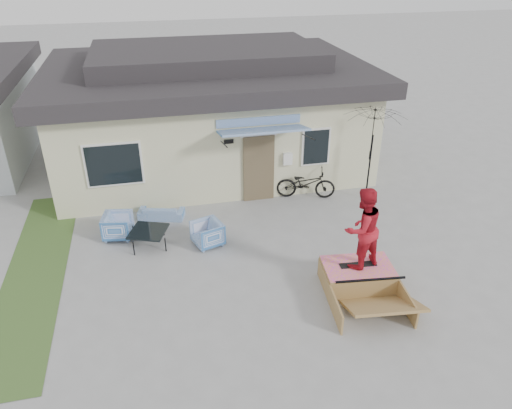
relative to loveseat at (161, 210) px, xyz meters
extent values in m
plane|color=gray|center=(2.04, -3.96, -0.26)|extent=(90.00, 90.00, 0.00)
cube|color=#355324|center=(-3.16, -1.96, -0.25)|extent=(1.40, 8.00, 0.01)
cube|color=beige|center=(2.04, 4.04, 1.24)|extent=(10.00, 7.00, 3.00)
cube|color=black|center=(2.04, 4.04, 2.99)|extent=(10.80, 7.80, 0.50)
cube|color=black|center=(2.04, 4.04, 3.54)|extent=(7.50, 4.50, 0.60)
cube|color=brown|center=(3.04, 0.50, 0.79)|extent=(0.95, 0.08, 2.10)
cube|color=white|center=(-1.16, 0.51, 1.34)|extent=(1.60, 0.06, 1.30)
cube|color=white|center=(4.84, 0.51, 1.34)|extent=(0.90, 0.06, 1.20)
cube|color=#2460A7|center=(3.04, -0.01, 2.19)|extent=(2.50, 1.09, 0.29)
imported|color=#2460A7|center=(0.00, 0.00, 0.00)|extent=(1.36, 0.72, 0.51)
imported|color=#2460A7|center=(-1.19, -0.79, 0.13)|extent=(0.82, 0.85, 0.76)
imported|color=#2460A7|center=(1.12, -1.71, 0.11)|extent=(0.86, 0.89, 0.74)
cube|color=black|center=(-0.40, -1.39, -0.03)|extent=(1.17, 1.17, 0.45)
imported|color=black|center=(4.51, 0.31, 0.33)|extent=(1.93, 1.12, 1.17)
cylinder|color=black|center=(6.35, -0.18, 0.79)|extent=(0.05, 0.05, 2.10)
imported|color=black|center=(6.35, -0.18, 1.49)|extent=(1.92, 1.79, 0.90)
cube|color=black|center=(4.29, -4.18, 0.30)|extent=(0.87, 0.28, 0.05)
imported|color=#B01724|center=(4.29, -4.18, 1.31)|extent=(1.13, 0.99, 1.95)
camera|label=1|loc=(-0.08, -12.61, 6.87)|focal=34.03mm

